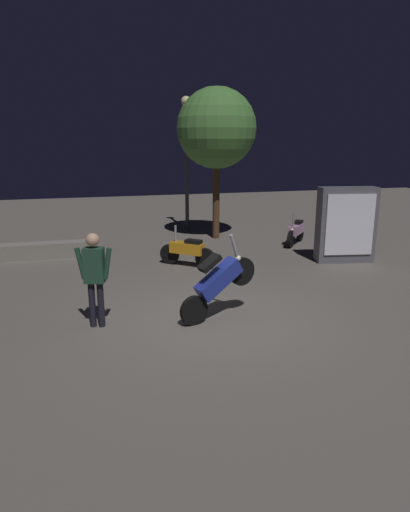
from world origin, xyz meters
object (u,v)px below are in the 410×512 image
at_px(person_rider_beside, 94,271).
at_px(kiosk_billboard, 346,225).
at_px(streetlamp_near, 187,147).
at_px(motorcycle_orange_parked_right, 187,251).
at_px(motorcycle_pink_parked_left, 296,231).
at_px(motorcycle_blue_foreground, 218,282).

distance_m(person_rider_beside, kiosk_billboard, 7.51).
bearing_deg(person_rider_beside, streetlamp_near, -7.59).
height_order(motorcycle_orange_parked_right, streetlamp_near, streetlamp_near).
distance_m(motorcycle_pink_parked_left, person_rider_beside, 8.42).
relative_size(streetlamp_near, kiosk_billboard, 2.32).
distance_m(motorcycle_blue_foreground, kiosk_billboard, 5.62).
bearing_deg(kiosk_billboard, streetlamp_near, -50.16).
relative_size(motorcycle_pink_parked_left, person_rider_beside, 0.73).
xyz_separation_m(streetlamp_near, kiosk_billboard, (3.27, -5.71, -2.06)).
xyz_separation_m(person_rider_beside, kiosk_billboard, (6.92, 2.92, -0.01)).
xyz_separation_m(motorcycle_pink_parked_left, streetlamp_near, (-2.91, 3.39, 2.67)).
bearing_deg(motorcycle_pink_parked_left, motorcycle_orange_parked_right, -25.25).
height_order(motorcycle_blue_foreground, person_rider_beside, person_rider_beside).
bearing_deg(motorcycle_blue_foreground, motorcycle_orange_parked_right, 68.50).
relative_size(motorcycle_orange_parked_right, kiosk_billboard, 0.63).
bearing_deg(motorcycle_pink_parked_left, kiosk_billboard, 51.17).
relative_size(motorcycle_pink_parked_left, motorcycle_orange_parked_right, 0.98).
bearing_deg(motorcycle_orange_parked_right, motorcycle_pink_parked_left, -116.71).
relative_size(motorcycle_pink_parked_left, streetlamp_near, 0.27).
xyz_separation_m(motorcycle_pink_parked_left, person_rider_beside, (-6.56, -5.24, 0.62)).
xyz_separation_m(motorcycle_blue_foreground, person_rider_beside, (-2.27, 0.21, 0.32)).
relative_size(person_rider_beside, streetlamp_near, 0.36).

